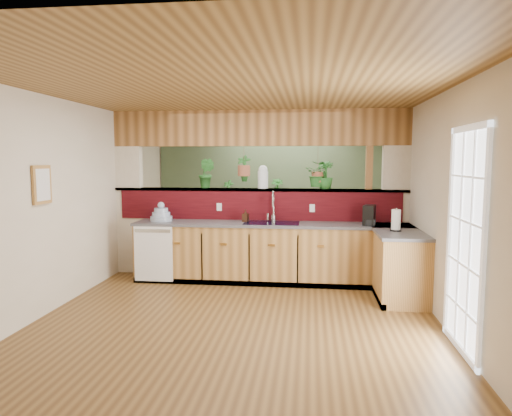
# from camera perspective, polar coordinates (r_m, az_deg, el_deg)

# --- Properties ---
(ground) EXTENTS (4.60, 7.00, 0.01)m
(ground) POSITION_cam_1_polar(r_m,az_deg,el_deg) (6.09, -1.25, -11.53)
(ground) COLOR brown
(ground) RESTS_ON ground
(ceiling) EXTENTS (4.60, 7.00, 0.01)m
(ceiling) POSITION_cam_1_polar(r_m,az_deg,el_deg) (5.85, -1.31, 13.53)
(ceiling) COLOR brown
(ceiling) RESTS_ON ground
(wall_back) EXTENTS (4.60, 0.02, 2.60)m
(wall_back) POSITION_cam_1_polar(r_m,az_deg,el_deg) (9.30, 1.76, 2.73)
(wall_back) COLOR beige
(wall_back) RESTS_ON ground
(wall_front) EXTENTS (4.60, 0.02, 2.60)m
(wall_front) POSITION_cam_1_polar(r_m,az_deg,el_deg) (2.45, -12.95, -6.78)
(wall_front) COLOR beige
(wall_front) RESTS_ON ground
(wall_left) EXTENTS (0.02, 7.00, 2.60)m
(wall_left) POSITION_cam_1_polar(r_m,az_deg,el_deg) (6.56, -21.60, 0.92)
(wall_left) COLOR beige
(wall_left) RESTS_ON ground
(wall_right) EXTENTS (0.02, 7.00, 2.60)m
(wall_right) POSITION_cam_1_polar(r_m,az_deg,el_deg) (5.96, 21.19, 0.46)
(wall_right) COLOR beige
(wall_right) RESTS_ON ground
(pass_through_partition) EXTENTS (4.60, 0.21, 2.60)m
(pass_through_partition) POSITION_cam_1_polar(r_m,az_deg,el_deg) (7.17, 0.47, 0.87)
(pass_through_partition) COLOR beige
(pass_through_partition) RESTS_ON ground
(pass_through_ledge) EXTENTS (4.60, 0.21, 0.04)m
(pass_through_ledge) POSITION_cam_1_polar(r_m,az_deg,el_deg) (7.16, 0.24, 2.30)
(pass_through_ledge) COLOR brown
(pass_through_ledge) RESTS_ON ground
(header_beam) EXTENTS (4.60, 0.15, 0.55)m
(header_beam) POSITION_cam_1_polar(r_m,az_deg,el_deg) (7.16, 0.24, 9.95)
(header_beam) COLOR brown
(header_beam) RESTS_ON ground
(sage_backwall) EXTENTS (4.55, 0.02, 2.55)m
(sage_backwall) POSITION_cam_1_polar(r_m,az_deg,el_deg) (9.28, 1.74, 2.72)
(sage_backwall) COLOR #4A5F41
(sage_backwall) RESTS_ON ground
(countertop) EXTENTS (4.14, 1.52, 0.90)m
(countertop) POSITION_cam_1_polar(r_m,az_deg,el_deg) (6.76, 6.87, -5.86)
(countertop) COLOR olive
(countertop) RESTS_ON ground
(dishwasher) EXTENTS (0.58, 0.03, 0.82)m
(dishwasher) POSITION_cam_1_polar(r_m,az_deg,el_deg) (6.95, -12.71, -5.58)
(dishwasher) COLOR white
(dishwasher) RESTS_ON ground
(navy_sink) EXTENTS (0.82, 0.50, 0.18)m
(navy_sink) POSITION_cam_1_polar(r_m,az_deg,el_deg) (6.82, 1.97, -2.53)
(navy_sink) COLOR black
(navy_sink) RESTS_ON countertop
(french_door) EXTENTS (0.06, 1.02, 2.16)m
(french_door) POSITION_cam_1_polar(r_m,az_deg,el_deg) (4.74, 24.61, -4.07)
(french_door) COLOR white
(french_door) RESTS_ON ground
(framed_print) EXTENTS (0.04, 0.35, 0.45)m
(framed_print) POSITION_cam_1_polar(r_m,az_deg,el_deg) (5.84, -25.18, 2.65)
(framed_print) COLOR olive
(framed_print) RESTS_ON wall_left
(faucet) EXTENTS (0.21, 0.21, 0.47)m
(faucet) POSITION_cam_1_polar(r_m,az_deg,el_deg) (6.93, 2.14, 0.38)
(faucet) COLOR #B7B7B2
(faucet) RESTS_ON countertop
(dish_stack) EXTENTS (0.34, 0.34, 0.30)m
(dish_stack) POSITION_cam_1_polar(r_m,az_deg,el_deg) (7.15, -11.76, -0.87)
(dish_stack) COLOR #93A4BE
(dish_stack) RESTS_ON countertop
(soap_dispenser) EXTENTS (0.11, 0.11, 0.19)m
(soap_dispenser) POSITION_cam_1_polar(r_m,az_deg,el_deg) (6.92, -1.32, -0.96)
(soap_dispenser) COLOR #382014
(soap_dispenser) RESTS_ON countertop
(coffee_maker) EXTENTS (0.15, 0.26, 0.29)m
(coffee_maker) POSITION_cam_1_polar(r_m,az_deg,el_deg) (6.76, 13.99, -0.97)
(coffee_maker) COLOR black
(coffee_maker) RESTS_ON countertop
(paper_towel) EXTENTS (0.14, 0.14, 0.31)m
(paper_towel) POSITION_cam_1_polar(r_m,az_deg,el_deg) (6.29, 17.09, -1.51)
(paper_towel) COLOR black
(paper_towel) RESTS_ON countertop
(glass_jar) EXTENTS (0.16, 0.16, 0.36)m
(glass_jar) POSITION_cam_1_polar(r_m,az_deg,el_deg) (7.14, 0.88, 3.91)
(glass_jar) COLOR silver
(glass_jar) RESTS_ON pass_through_ledge
(ledge_plant_left) EXTENTS (0.31, 0.28, 0.47)m
(ledge_plant_left) POSITION_cam_1_polar(r_m,az_deg,el_deg) (7.28, -6.20, 4.34)
(ledge_plant_left) COLOR #20571F
(ledge_plant_left) RESTS_ON pass_through_ledge
(ledge_plant_right) EXTENTS (0.30, 0.30, 0.43)m
(ledge_plant_right) POSITION_cam_1_polar(r_m,az_deg,el_deg) (7.10, 8.65, 4.10)
(ledge_plant_right) COLOR #20571F
(ledge_plant_right) RESTS_ON pass_through_ledge
(hanging_plant_a) EXTENTS (0.24, 0.19, 0.54)m
(hanging_plant_a) POSITION_cam_1_polar(r_m,az_deg,el_deg) (7.17, -1.52, 6.05)
(hanging_plant_a) COLOR brown
(hanging_plant_a) RESTS_ON header_beam
(hanging_plant_b) EXTENTS (0.44, 0.42, 0.55)m
(hanging_plant_b) POSITION_cam_1_polar(r_m,az_deg,el_deg) (7.10, 7.74, 5.57)
(hanging_plant_b) COLOR brown
(hanging_plant_b) RESTS_ON header_beam
(shelving_console) EXTENTS (1.62, 0.84, 1.05)m
(shelving_console) POSITION_cam_1_polar(r_m,az_deg,el_deg) (9.16, -0.20, -2.35)
(shelving_console) COLOR black
(shelving_console) RESTS_ON ground
(shelf_plant_a) EXTENTS (0.26, 0.21, 0.42)m
(shelf_plant_a) POSITION_cam_1_polar(r_m,az_deg,el_deg) (9.16, -3.45, 2.23)
(shelf_plant_a) COLOR #20571F
(shelf_plant_a) RESTS_ON shelving_console
(shelf_plant_b) EXTENTS (0.29, 0.29, 0.44)m
(shelf_plant_b) POSITION_cam_1_polar(r_m,az_deg,el_deg) (9.04, 2.63, 2.27)
(shelf_plant_b) COLOR #20571F
(shelf_plant_b) RESTS_ON shelving_console
(floor_plant) EXTENTS (0.63, 0.55, 0.70)m
(floor_plant) POSITION_cam_1_polar(r_m,az_deg,el_deg) (8.02, 5.92, -4.68)
(floor_plant) COLOR #20571F
(floor_plant) RESTS_ON ground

